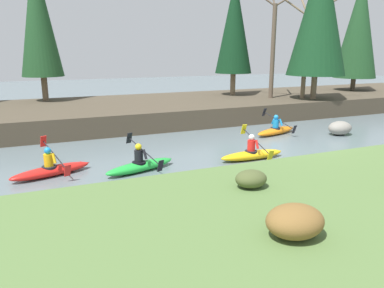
{
  "coord_description": "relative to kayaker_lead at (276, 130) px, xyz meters",
  "views": [
    {
      "loc": [
        -9.57,
        -12.46,
        4.12
      ],
      "look_at": [
        -3.91,
        0.6,
        0.55
      ],
      "focal_mm": 35.0,
      "sensor_mm": 36.0,
      "label": 1
    }
  ],
  "objects": [
    {
      "name": "ground_plane",
      "position": [
        -1.68,
        -2.79,
        -0.22
      ],
      "size": [
        90.0,
        90.0,
        0.0
      ],
      "primitive_type": "plane",
      "color": "slate"
    },
    {
      "name": "riverbank_far",
      "position": [
        -1.68,
        6.8,
        0.31
      ],
      "size": [
        44.0,
        8.61,
        1.07
      ],
      "color": "#4C4233",
      "rests_on": "ground"
    },
    {
      "name": "conifer_tree_left",
      "position": [
        -10.36,
        9.78,
        5.94
      ],
      "size": [
        2.48,
        2.48,
        8.72
      ],
      "color": "brown",
      "rests_on": "riverbank_far"
    },
    {
      "name": "conifer_tree_mid_left",
      "position": [
        1.91,
        7.91,
        5.55
      ],
      "size": [
        2.51,
        2.51,
        7.93
      ],
      "color": "#7A664C",
      "rests_on": "riverbank_far"
    },
    {
      "name": "conifer_tree_centre",
      "position": [
        5.64,
        3.92,
        6.21
      ],
      "size": [
        3.66,
        3.66,
        9.23
      ],
      "color": "#7A664C",
      "rests_on": "riverbank_far"
    },
    {
      "name": "conifer_tree_mid_right",
      "position": [
        12.24,
        6.99,
        5.66
      ],
      "size": [
        3.19,
        3.19,
        8.65
      ],
      "color": "brown",
      "rests_on": "riverbank_far"
    },
    {
      "name": "bare_tree_upstream",
      "position": [
        3.43,
        5.51,
        4.56
      ],
      "size": [
        4.31,
        4.26,
        7.88
      ],
      "color": "brown",
      "rests_on": "riverbank_far"
    },
    {
      "name": "bare_tree_mid_upstream",
      "position": [
        5.09,
        4.34,
        4.15
      ],
      "size": [
        3.85,
        3.81,
        7.02
      ],
      "color": "#7A664C",
      "rests_on": "riverbank_far"
    },
    {
      "name": "shrub_clump_nearest",
      "position": [
        -6.74,
        -9.89,
        0.66
      ],
      "size": [
        1.2,
        1.0,
        0.65
      ],
      "color": "brown",
      "rests_on": "riverbank_near"
    },
    {
      "name": "shrub_clump_second",
      "position": [
        -6.05,
        -7.22,
        0.57
      ],
      "size": [
        0.88,
        0.73,
        0.48
      ],
      "color": "#4C562D",
      "rests_on": "riverbank_near"
    },
    {
      "name": "kayaker_lead",
      "position": [
        0.0,
        0.0,
        0.0
      ],
      "size": [
        2.77,
        2.03,
        1.2
      ],
      "rotation": [
        0.0,
        0.0,
        0.28
      ],
      "color": "orange",
      "rests_on": "ground"
    },
    {
      "name": "kayaker_middle",
      "position": [
        -3.53,
        -3.35,
        0.0
      ],
      "size": [
        2.77,
        2.06,
        1.2
      ],
      "rotation": [
        0.0,
        0.0,
        0.01
      ],
      "color": "yellow",
      "rests_on": "ground"
    },
    {
      "name": "kayaker_trailing",
      "position": [
        -7.92,
        -3.04,
        0.0
      ],
      "size": [
        2.76,
        2.02,
        1.2
      ],
      "rotation": [
        0.0,
        0.0,
        0.31
      ],
      "color": "green",
      "rests_on": "ground"
    },
    {
      "name": "kayaker_far_back",
      "position": [
        -10.82,
        -2.33,
        0.0
      ],
      "size": [
        2.75,
        2.02,
        1.2
      ],
      "rotation": [
        0.0,
        0.0,
        0.32
      ],
      "color": "red",
      "rests_on": "ground"
    },
    {
      "name": "boulder_midstream",
      "position": [
        2.84,
        -1.37,
        0.13
      ],
      "size": [
        1.23,
        0.96,
        0.69
      ],
      "color": "gray",
      "rests_on": "ground"
    }
  ]
}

